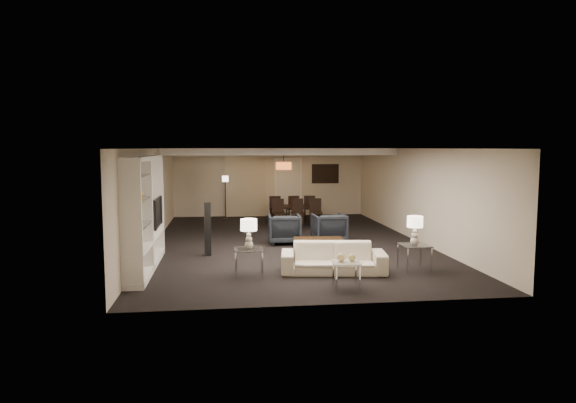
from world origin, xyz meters
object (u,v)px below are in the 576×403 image
at_px(side_table_left, 249,262).
at_px(television, 152,212).
at_px(coffee_table, 319,248).
at_px(side_table_right, 414,257).
at_px(table_lamp_right, 415,230).
at_px(chair_nr, 316,212).
at_px(chair_fr, 309,208).
at_px(dining_table, 295,214).
at_px(pendant_light, 284,166).
at_px(chair_fl, 275,208).
at_px(sofa, 333,258).
at_px(chair_nm, 298,213).
at_px(vase_blue, 137,221).
at_px(floor_lamp, 225,198).
at_px(marble_table, 346,274).
at_px(vase_amber, 139,193).
at_px(chair_nl, 279,213).
at_px(table_lamp_left, 249,234).
at_px(floor_speaker, 208,229).
at_px(armchair_left, 284,229).
at_px(chair_fm, 292,208).
at_px(armchair_right, 329,228).

distance_m(side_table_left, television, 2.80).
bearing_deg(coffee_table, side_table_right, -43.26).
relative_size(table_lamp_right, chair_nr, 0.68).
distance_m(table_lamp_right, chair_fr, 7.61).
relative_size(dining_table, chair_fr, 1.92).
height_order(pendant_light, chair_fl, pendant_light).
height_order(sofa, table_lamp_right, table_lamp_right).
bearing_deg(chair_nm, chair_nr, 4.88).
height_order(side_table_right, vase_blue, vase_blue).
bearing_deg(floor_lamp, sofa, -75.45).
relative_size(side_table_left, chair_fl, 0.65).
height_order(coffee_table, marble_table, marble_table).
bearing_deg(vase_amber, dining_table, 59.41).
distance_m(side_table_right, television, 5.78).
bearing_deg(pendant_light, chair_nl, -108.43).
bearing_deg(table_lamp_left, side_table_left, 0.00).
relative_size(side_table_left, chair_fr, 0.65).
bearing_deg(coffee_table, pendant_light, 92.00).
bearing_deg(sofa, chair_nl, 101.62).
relative_size(coffee_table, chair_nm, 1.31).
height_order(sofa, floor_speaker, floor_speaker).
bearing_deg(sofa, floor_speaker, 149.67).
height_order(armchair_left, television, television).
bearing_deg(sofa, pendant_light, 99.38).
bearing_deg(marble_table, dining_table, 88.66).
distance_m(pendant_light, vase_blue, 8.01).
xyz_separation_m(side_table_right, table_lamp_left, (-3.40, 0.00, 0.56)).
distance_m(marble_table, chair_fm, 8.65).
xyz_separation_m(coffee_table, chair_fr, (0.79, 5.95, 0.23)).
height_order(armchair_right, marble_table, armchair_right).
relative_size(coffee_table, chair_fl, 1.31).
distance_m(chair_nl, chair_nm, 0.60).
bearing_deg(side_table_left, side_table_right, 0.00).
xyz_separation_m(pendant_light, side_table_right, (1.89, -6.93, -1.65)).
relative_size(chair_nm, chair_fm, 1.00).
xyz_separation_m(chair_fm, floor_lamp, (-2.30, 0.58, 0.33)).
xyz_separation_m(armchair_left, chair_fl, (0.19, 4.25, 0.05)).
distance_m(television, chair_fr, 7.44).
height_order(dining_table, chair_nl, chair_nl).
relative_size(table_lamp_left, chair_fl, 0.68).
bearing_deg(armchair_right, side_table_left, 52.16).
relative_size(table_lamp_right, floor_speaker, 0.47).
xyz_separation_m(vase_amber, chair_nr, (4.58, 6.09, -1.21)).
xyz_separation_m(pendant_light, chair_nm, (0.37, -0.68, -1.48)).
bearing_deg(table_lamp_left, vase_blue, -175.07).
bearing_deg(table_lamp_left, dining_table, 74.70).
height_order(sofa, television, television).
relative_size(table_lamp_right, chair_fm, 0.68).
height_order(vase_amber, chair_nl, vase_amber).
relative_size(coffee_table, chair_nr, 1.31).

